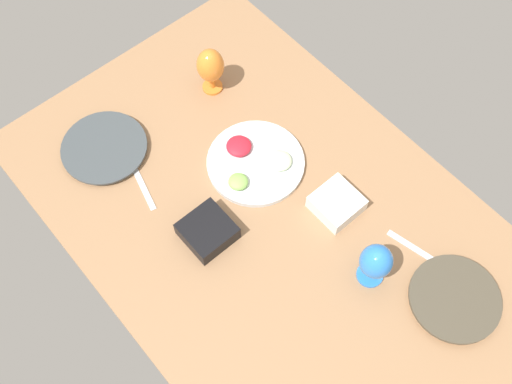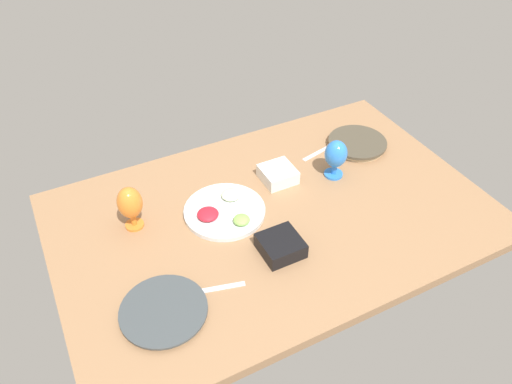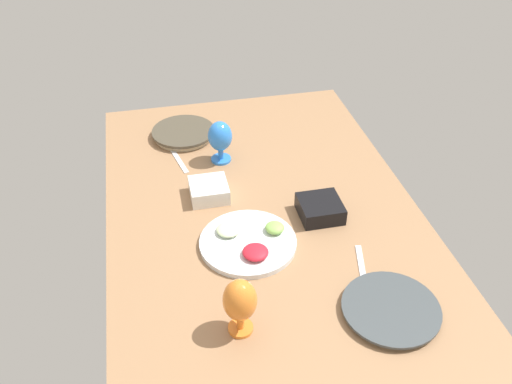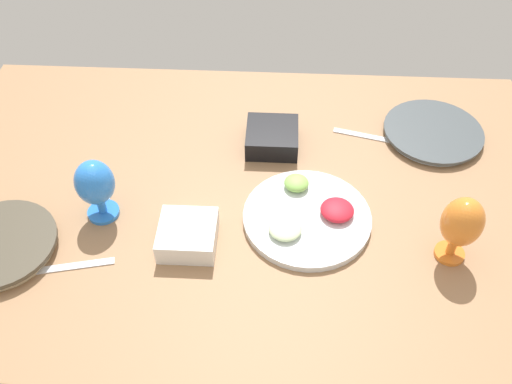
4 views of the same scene
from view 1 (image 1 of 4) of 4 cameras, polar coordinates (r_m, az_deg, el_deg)
ground_plane at (r=181.78cm, az=1.27°, el=-2.50°), size 160.00×104.00×4.00cm
dinner_plate_left at (r=177.26cm, az=18.21°, el=-9.60°), size 25.37×25.37×3.01cm
dinner_plate_right at (r=195.96cm, az=-14.12°, el=4.03°), size 27.06×27.06×2.15cm
fruit_platter at (r=187.20cm, az=-0.10°, el=2.84°), size 30.46×30.46×4.51cm
hurricane_glass_blue at (r=166.33cm, az=11.23°, el=-6.54°), size 9.08×9.08×16.48cm
hurricane_glass_orange at (r=197.26cm, az=-4.32°, el=11.72°), size 8.91×8.91×17.60cm
square_bowl_white at (r=179.94cm, az=7.63°, el=-1.04°), size 12.95×12.95×5.49cm
square_bowl_black at (r=174.96cm, az=-4.61°, el=-3.66°), size 13.78×13.78×5.62cm
fork_by_left_plate at (r=181.19cm, az=14.80°, el=-5.19°), size 17.96×5.71×0.60cm
fork_by_right_plate at (r=187.41cm, az=-10.66°, el=0.57°), size 17.89×6.16×0.60cm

